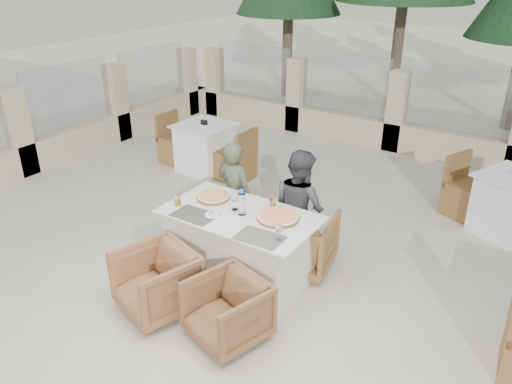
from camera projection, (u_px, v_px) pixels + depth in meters
The scene contains 23 objects.
ground at pixel (237, 280), 5.38m from camera, with size 80.00×80.00×0.00m, color beige.
sand_patch at pixel (492, 64), 15.90m from camera, with size 30.00×16.00×0.01m, color #F2EAC6.
perimeter_wall_far at pixel (397, 106), 8.64m from camera, with size 10.00×0.34×1.60m, color #C8B68D, non-canonical shape.
perimeter_wall_left at pixel (71, 110), 8.41m from camera, with size 0.34×7.00×1.60m, color #C7B38C, non-canonical shape.
dining_table at pixel (240, 246), 5.28m from camera, with size 1.60×0.90×0.77m, color silver, non-canonical shape.
placemat_near_left at pixel (195, 215), 5.09m from camera, with size 0.45×0.30×0.00m, color #4F4943.
placemat_near_right at pixel (260, 237), 4.69m from camera, with size 0.45×0.30×0.00m, color #635D55.
pizza_left at pixel (213, 197), 5.42m from camera, with size 0.36×0.36×0.05m, color orange.
pizza_right at pixel (278, 216), 5.01m from camera, with size 0.43×0.43×0.06m, color #F85121.
water_bottle at pixel (242, 202), 5.05m from camera, with size 0.08×0.08×0.28m, color #9FBDD2.
wine_glass_centre at pixel (235, 202), 5.16m from camera, with size 0.08×0.08×0.18m, color silver, non-canonical shape.
wine_glass_corner at pixel (279, 232), 4.60m from camera, with size 0.08×0.08×0.18m, color white, non-canonical shape.
beer_glass_left at pixel (177, 200), 5.26m from camera, with size 0.07×0.07×0.13m, color gold.
beer_glass_right at pixel (273, 203), 5.21m from camera, with size 0.06×0.06×0.12m, color gold.
olive_dish at pixel (212, 214), 5.07m from camera, with size 0.11×0.11×0.04m, color white, non-canonical shape.
armchair_far_left at pixel (242, 224), 5.86m from camera, with size 0.67×0.68×0.62m, color olive.
armchair_far_right at pixel (301, 241), 5.49m from camera, with size 0.70×0.72×0.65m, color olive.
armchair_near_left at pixel (157, 282), 4.81m from camera, with size 0.68×0.70×0.64m, color brown.
armchair_near_right at pixel (227, 311), 4.46m from camera, with size 0.63×0.65×0.59m, color brown.
diner_left at pixel (235, 194), 5.84m from camera, with size 0.47×0.31×1.28m, color #4B4E39.
diner_right at pixel (299, 207), 5.48m from camera, with size 0.65×0.51×1.33m, color #3C3F41.
bg_table_a at pixel (205, 148), 7.96m from camera, with size 1.64×0.82×0.77m, color white, non-canonical shape.
bg_table_b at pixel (512, 206), 6.11m from camera, with size 1.64×0.82×0.77m, color white, non-canonical shape.
Camera 1 is at (2.63, -3.59, 3.18)m, focal length 35.00 mm.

